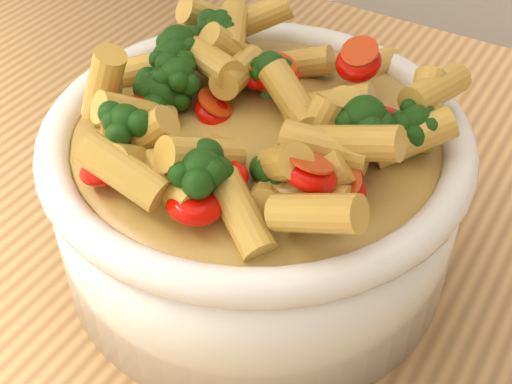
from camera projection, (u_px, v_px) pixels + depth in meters
The scene contains 3 objects.
table at pixel (153, 312), 0.60m from camera, with size 1.20×0.80×0.90m.
serving_bowl at pixel (256, 190), 0.47m from camera, with size 0.27×0.27×0.12m.
pasta_salad at pixel (256, 100), 0.43m from camera, with size 0.21×0.21×0.05m.
Camera 1 is at (0.27, -0.28, 1.27)m, focal length 50.00 mm.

